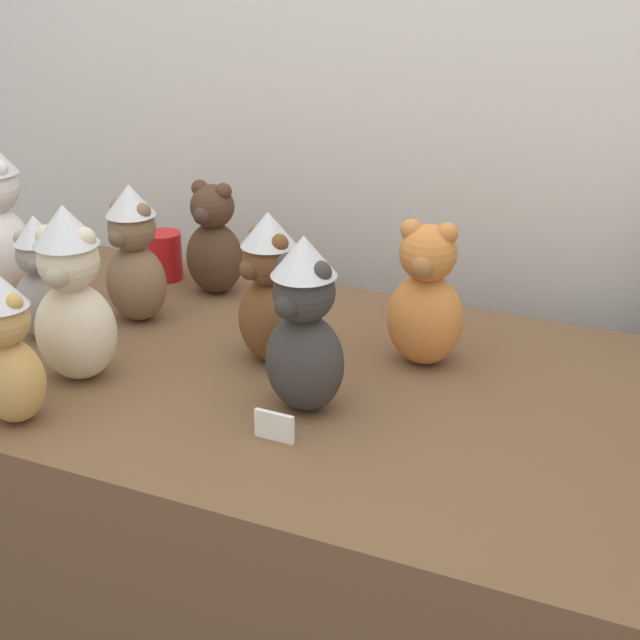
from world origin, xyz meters
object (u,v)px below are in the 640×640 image
(display_table, at_px, (320,540))
(party_cup_red, at_px, (165,256))
(teddy_bear_ginger, at_px, (426,299))
(teddy_bear_mocha, at_px, (134,255))
(teddy_bear_cocoa, at_px, (214,242))
(teddy_bear_charcoal, at_px, (304,327))
(teddy_bear_ash, at_px, (41,279))
(teddy_bear_cream, at_px, (72,296))
(teddy_bear_chestnut, at_px, (269,290))
(teddy_bear_honey, at_px, (7,350))

(display_table, xyz_separation_m, party_cup_red, (-0.53, 0.32, 0.41))
(display_table, relative_size, teddy_bear_ginger, 6.59)
(teddy_bear_mocha, height_order, teddy_bear_cocoa, teddy_bear_mocha)
(teddy_bear_charcoal, bearing_deg, teddy_bear_cocoa, 148.00)
(teddy_bear_mocha, distance_m, teddy_bear_cocoa, 0.21)
(display_table, height_order, teddy_bear_ginger, teddy_bear_ginger)
(party_cup_red, bearing_deg, teddy_bear_cocoa, -9.84)
(teddy_bear_ash, bearing_deg, party_cup_red, 53.17)
(display_table, xyz_separation_m, teddy_bear_ginger, (0.15, 0.15, 0.49))
(display_table, distance_m, teddy_bear_mocha, 0.69)
(teddy_bear_cocoa, bearing_deg, teddy_bear_cream, -91.22)
(teddy_bear_cream, bearing_deg, teddy_bear_charcoal, -4.44)
(teddy_bear_mocha, height_order, teddy_bear_ginger, teddy_bear_mocha)
(teddy_bear_chestnut, distance_m, teddy_bear_ginger, 0.29)
(teddy_bear_cream, xyz_separation_m, teddy_bear_chestnut, (0.29, 0.21, -0.02))
(teddy_bear_cocoa, distance_m, teddy_bear_honey, 0.64)
(display_table, distance_m, teddy_bear_ginger, 0.53)
(teddy_bear_chestnut, height_order, teddy_bear_cocoa, teddy_bear_chestnut)
(display_table, xyz_separation_m, teddy_bear_cream, (-0.41, -0.17, 0.52))
(teddy_bear_ginger, distance_m, party_cup_red, 0.71)
(teddy_bear_cream, bearing_deg, party_cup_red, 91.52)
(teddy_bear_cream, height_order, teddy_bear_ash, teddy_bear_cream)
(display_table, xyz_separation_m, teddy_bear_honey, (-0.41, -0.34, 0.49))
(display_table, height_order, teddy_bear_chestnut, teddy_bear_chestnut)
(teddy_bear_honey, relative_size, party_cup_red, 2.44)
(teddy_bear_chestnut, xyz_separation_m, party_cup_red, (-0.41, 0.28, -0.09))
(teddy_bear_charcoal, distance_m, teddy_bear_ash, 0.60)
(display_table, distance_m, teddy_bear_cocoa, 0.68)
(teddy_bear_mocha, relative_size, teddy_bear_ash, 1.14)
(teddy_bear_chestnut, distance_m, teddy_bear_cocoa, 0.36)
(teddy_bear_chestnut, xyz_separation_m, teddy_bear_cocoa, (-0.26, 0.25, -0.03))
(party_cup_red, bearing_deg, teddy_bear_ash, -96.94)
(teddy_bear_chestnut, bearing_deg, teddy_bear_cream, -117.30)
(teddy_bear_mocha, bearing_deg, teddy_bear_cream, -72.31)
(display_table, height_order, party_cup_red, party_cup_red)
(teddy_bear_charcoal, bearing_deg, teddy_bear_mocha, 169.60)
(teddy_bear_charcoal, bearing_deg, teddy_bear_chestnut, 146.23)
(teddy_bear_mocha, height_order, teddy_bear_cream, teddy_bear_cream)
(display_table, xyz_separation_m, teddy_bear_cocoa, (-0.38, 0.29, 0.48))
(teddy_bear_chestnut, xyz_separation_m, teddy_bear_charcoal, (0.14, -0.15, 0.01))
(teddy_bear_honey, distance_m, teddy_bear_ash, 0.34)
(teddy_bear_ginger, relative_size, teddy_bear_ash, 1.11)
(teddy_bear_cream, height_order, teddy_bear_chestnut, teddy_bear_cream)
(teddy_bear_chestnut, bearing_deg, teddy_bear_charcoal, -19.81)
(display_table, relative_size, teddy_bear_ash, 7.28)
(display_table, distance_m, teddy_bear_chestnut, 0.52)
(teddy_bear_mocha, relative_size, teddy_bear_chestnut, 0.99)
(teddy_bear_chestnut, height_order, teddy_bear_honey, teddy_bear_chestnut)
(teddy_bear_cream, xyz_separation_m, teddy_bear_charcoal, (0.43, 0.06, -0.01))
(teddy_bear_honey, distance_m, party_cup_red, 0.68)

